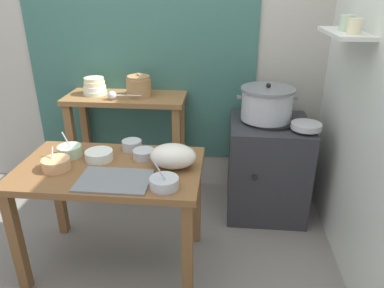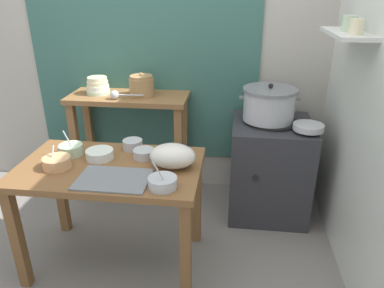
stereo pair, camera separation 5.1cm
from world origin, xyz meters
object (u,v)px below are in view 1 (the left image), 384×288
(stove_block, at_px, (267,167))
(serving_tray, at_px, (114,180))
(prep_bowl_0, at_px, (56,164))
(plastic_bag, at_px, (173,156))
(wide_pan, at_px, (306,126))
(prep_bowl_1, at_px, (70,151))
(back_shelf_table, at_px, (127,122))
(prep_bowl_2, at_px, (99,155))
(ladle, at_px, (113,95))
(bowl_stack_enamel, at_px, (95,87))
(prep_bowl_4, at_px, (144,154))
(prep_table, at_px, (111,182))
(prep_bowl_5, at_px, (132,145))
(steamer_pot, at_px, (267,104))
(prep_bowl_3, at_px, (164,182))
(clay_pot, at_px, (139,86))

(stove_block, height_order, serving_tray, stove_block)
(prep_bowl_0, bearing_deg, plastic_bag, 7.72)
(wide_pan, distance_m, prep_bowl_1, 1.61)
(stove_block, xyz_separation_m, plastic_bag, (-0.64, -0.72, 0.41))
(back_shelf_table, height_order, plastic_bag, back_shelf_table)
(stove_block, height_order, prep_bowl_2, stove_block)
(back_shelf_table, xyz_separation_m, ladle, (-0.06, -0.12, 0.26))
(stove_block, height_order, bowl_stack_enamel, bowl_stack_enamel)
(stove_block, height_order, prep_bowl_0, prep_bowl_0)
(wide_pan, relative_size, prep_bowl_4, 1.60)
(back_shelf_table, bearing_deg, prep_table, -81.85)
(prep_table, relative_size, prep_bowl_0, 6.74)
(wide_pan, height_order, prep_bowl_5, wide_pan)
(bowl_stack_enamel, xyz_separation_m, serving_tray, (0.46, -1.06, -0.24))
(steamer_pot, bearing_deg, serving_tray, -134.07)
(back_shelf_table, height_order, ladle, ladle)
(back_shelf_table, distance_m, prep_bowl_3, 1.20)
(back_shelf_table, xyz_separation_m, prep_bowl_4, (0.31, -0.74, 0.07))
(clay_pot, height_order, prep_bowl_4, clay_pot)
(stove_block, relative_size, plastic_bag, 2.86)
(prep_bowl_1, bearing_deg, ladle, 80.90)
(stove_block, height_order, prep_bowl_5, prep_bowl_5)
(stove_block, relative_size, prep_bowl_1, 4.45)
(stove_block, bearing_deg, ladle, 179.41)
(prep_table, height_order, prep_bowl_0, prep_bowl_0)
(prep_table, relative_size, steamer_pot, 2.46)
(prep_bowl_1, distance_m, prep_bowl_2, 0.20)
(wide_pan, bearing_deg, prep_bowl_3, -137.77)
(prep_table, distance_m, ladle, 0.84)
(plastic_bag, bearing_deg, bowl_stack_enamel, 131.36)
(plastic_bag, relative_size, prep_bowl_1, 1.56)
(prep_bowl_1, height_order, prep_bowl_3, prep_bowl_1)
(steamer_pot, bearing_deg, prep_bowl_4, -141.75)
(serving_tray, bearing_deg, steamer_pot, 45.93)
(prep_bowl_1, bearing_deg, steamer_pot, 26.97)
(plastic_bag, relative_size, prep_bowl_3, 1.67)
(clay_pot, xyz_separation_m, ladle, (-0.18, -0.12, -0.05))
(prep_bowl_0, bearing_deg, steamer_pot, 32.95)
(back_shelf_table, relative_size, prep_bowl_4, 7.17)
(prep_bowl_3, relative_size, prep_bowl_5, 1.27)
(steamer_pot, bearing_deg, clay_pot, 173.68)
(prep_bowl_1, distance_m, prep_bowl_5, 0.39)
(bowl_stack_enamel, bearing_deg, prep_bowl_5, -54.77)
(clay_pot, distance_m, prep_bowl_5, 0.67)
(prep_table, height_order, prep_bowl_4, prep_bowl_4)
(prep_bowl_3, distance_m, prep_bowl_5, 0.54)
(back_shelf_table, distance_m, serving_tray, 1.06)
(back_shelf_table, distance_m, plastic_bag, 0.99)
(prep_table, distance_m, prep_bowl_4, 0.26)
(steamer_pot, height_order, bowl_stack_enamel, steamer_pot)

